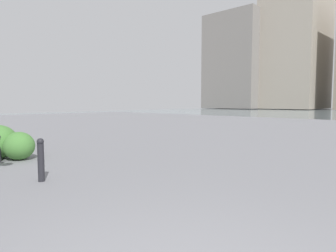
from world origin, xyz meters
name	(u,v)px	position (x,y,z in m)	size (l,w,h in m)	color
building_annex	(296,20)	(25.63, -67.85, 19.73)	(11.72, 14.46, 41.53)	#9E9384
building_highrise	(240,63)	(37.37, -63.74, 11.06)	(13.42, 12.84, 22.11)	gray
bollard_near	(41,159)	(4.29, -0.88, 0.43)	(0.13, 0.13, 0.82)	#232328
shrub_round	(19,146)	(6.84, -1.39, 0.36)	(0.86, 0.77, 0.73)	#477F38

